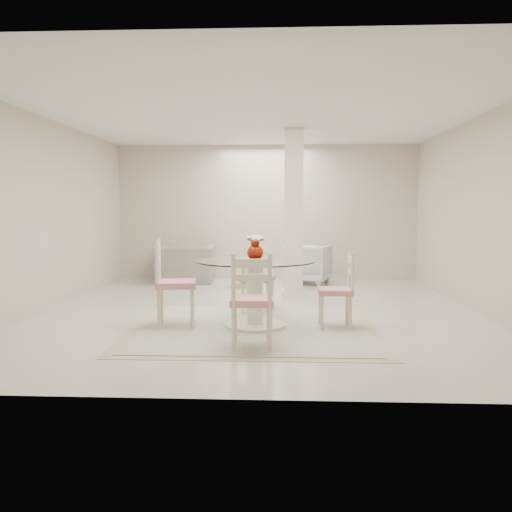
{
  "coord_description": "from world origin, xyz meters",
  "views": [
    {
      "loc": [
        0.32,
        -7.44,
        1.43
      ],
      "look_at": [
        -0.0,
        -0.85,
        0.85
      ],
      "focal_mm": 38.0,
      "sensor_mm": 36.0,
      "label": 1
    }
  ],
  "objects_px": {
    "column": "(294,214)",
    "recliner_taupe": "(186,264)",
    "dining_table": "(255,294)",
    "red_vase": "(255,248)",
    "armchair_white": "(308,264)",
    "dining_chair_south": "(252,294)",
    "dining_chair_north": "(259,272)",
    "dining_chair_west": "(170,277)",
    "side_table": "(244,274)",
    "dining_chair_east": "(341,285)"
  },
  "relations": [
    {
      "from": "dining_table",
      "to": "red_vase",
      "type": "distance_m",
      "value": 0.55
    },
    {
      "from": "column",
      "to": "side_table",
      "type": "bearing_deg",
      "value": 129.39
    },
    {
      "from": "column",
      "to": "dining_chair_east",
      "type": "bearing_deg",
      "value": -77.57
    },
    {
      "from": "dining_chair_west",
      "to": "recliner_taupe",
      "type": "distance_m",
      "value": 4.05
    },
    {
      "from": "dining_chair_north",
      "to": "armchair_white",
      "type": "xyz_separation_m",
      "value": [
        0.81,
        2.95,
        -0.18
      ]
    },
    {
      "from": "column",
      "to": "recliner_taupe",
      "type": "distance_m",
      "value": 2.81
    },
    {
      "from": "column",
      "to": "side_table",
      "type": "distance_m",
      "value": 1.77
    },
    {
      "from": "armchair_white",
      "to": "dining_chair_north",
      "type": "bearing_deg",
      "value": 93.22
    },
    {
      "from": "red_vase",
      "to": "dining_chair_north",
      "type": "distance_m",
      "value": 1.1
    },
    {
      "from": "armchair_white",
      "to": "recliner_taupe",
      "type": "bearing_deg",
      "value": 18.14
    },
    {
      "from": "column",
      "to": "side_table",
      "type": "relative_size",
      "value": 5.15
    },
    {
      "from": "dining_chair_north",
      "to": "recliner_taupe",
      "type": "relative_size",
      "value": 0.96
    },
    {
      "from": "dining_chair_south",
      "to": "side_table",
      "type": "height_order",
      "value": "dining_chair_south"
    },
    {
      "from": "armchair_white",
      "to": "column",
      "type": "bearing_deg",
      "value": 97.86
    },
    {
      "from": "dining_chair_north",
      "to": "side_table",
      "type": "xyz_separation_m",
      "value": [
        -0.38,
        2.4,
        -0.31
      ]
    },
    {
      "from": "dining_table",
      "to": "armchair_white",
      "type": "height_order",
      "value": "dining_table"
    },
    {
      "from": "dining_chair_north",
      "to": "side_table",
      "type": "relative_size",
      "value": 2.02
    },
    {
      "from": "dining_chair_south",
      "to": "recliner_taupe",
      "type": "height_order",
      "value": "dining_chair_south"
    },
    {
      "from": "dining_chair_south",
      "to": "dining_table",
      "type": "bearing_deg",
      "value": -92.16
    },
    {
      "from": "column",
      "to": "dining_table",
      "type": "relative_size",
      "value": 1.91
    },
    {
      "from": "dining_chair_east",
      "to": "dining_chair_south",
      "type": "xyz_separation_m",
      "value": [
        -1.0,
        -1.03,
        0.05
      ]
    },
    {
      "from": "dining_table",
      "to": "armchair_white",
      "type": "xyz_separation_m",
      "value": [
        0.81,
        3.97,
        -0.04
      ]
    },
    {
      "from": "column",
      "to": "recliner_taupe",
      "type": "height_order",
      "value": "column"
    },
    {
      "from": "dining_chair_east",
      "to": "side_table",
      "type": "bearing_deg",
      "value": -157.39
    },
    {
      "from": "dining_chair_east",
      "to": "side_table",
      "type": "distance_m",
      "value": 3.69
    },
    {
      "from": "red_vase",
      "to": "dining_chair_north",
      "type": "bearing_deg",
      "value": 90.17
    },
    {
      "from": "dining_chair_south",
      "to": "armchair_white",
      "type": "distance_m",
      "value": 5.06
    },
    {
      "from": "red_vase",
      "to": "side_table",
      "type": "height_order",
      "value": "red_vase"
    },
    {
      "from": "dining_table",
      "to": "red_vase",
      "type": "bearing_deg",
      "value": -18.43
    },
    {
      "from": "dining_table",
      "to": "dining_chair_west",
      "type": "height_order",
      "value": "dining_chair_west"
    },
    {
      "from": "red_vase",
      "to": "dining_chair_west",
      "type": "xyz_separation_m",
      "value": [
        -1.03,
        -0.02,
        -0.35
      ]
    },
    {
      "from": "dining_table",
      "to": "red_vase",
      "type": "height_order",
      "value": "red_vase"
    },
    {
      "from": "dining_table",
      "to": "dining_chair_east",
      "type": "xyz_separation_m",
      "value": [
        1.01,
        0.01,
        0.11
      ]
    },
    {
      "from": "column",
      "to": "recliner_taupe",
      "type": "bearing_deg",
      "value": 141.47
    },
    {
      "from": "red_vase",
      "to": "dining_chair_south",
      "type": "xyz_separation_m",
      "value": [
        0.02,
        -1.02,
        -0.39
      ]
    },
    {
      "from": "dining_chair_west",
      "to": "armchair_white",
      "type": "xyz_separation_m",
      "value": [
        1.83,
        3.99,
        -0.24
      ]
    },
    {
      "from": "red_vase",
      "to": "dining_chair_east",
      "type": "distance_m",
      "value": 1.1
    },
    {
      "from": "dining_chair_east",
      "to": "dining_chair_north",
      "type": "height_order",
      "value": "dining_chair_north"
    },
    {
      "from": "dining_chair_west",
      "to": "armchair_white",
      "type": "bearing_deg",
      "value": -33.86
    },
    {
      "from": "dining_table",
      "to": "column",
      "type": "bearing_deg",
      "value": 77.97
    },
    {
      "from": "dining_table",
      "to": "armchair_white",
      "type": "relative_size",
      "value": 1.71
    },
    {
      "from": "dining_chair_north",
      "to": "armchair_white",
      "type": "height_order",
      "value": "dining_chair_north"
    },
    {
      "from": "dining_table",
      "to": "recliner_taupe",
      "type": "xyz_separation_m",
      "value": [
        -1.56,
        3.99,
        -0.06
      ]
    },
    {
      "from": "dining_chair_south",
      "to": "column",
      "type": "bearing_deg",
      "value": -101.26
    },
    {
      "from": "red_vase",
      "to": "armchair_white",
      "type": "distance_m",
      "value": 4.09
    },
    {
      "from": "dining_chair_west",
      "to": "side_table",
      "type": "xyz_separation_m",
      "value": [
        0.65,
        3.44,
        -0.38
      ]
    },
    {
      "from": "column",
      "to": "side_table",
      "type": "height_order",
      "value": "column"
    },
    {
      "from": "recliner_taupe",
      "to": "armchair_white",
      "type": "bearing_deg",
      "value": 176.81
    },
    {
      "from": "column",
      "to": "recliner_taupe",
      "type": "relative_size",
      "value": 2.45
    },
    {
      "from": "column",
      "to": "dining_table",
      "type": "distance_m",
      "value": 2.58
    }
  ]
}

